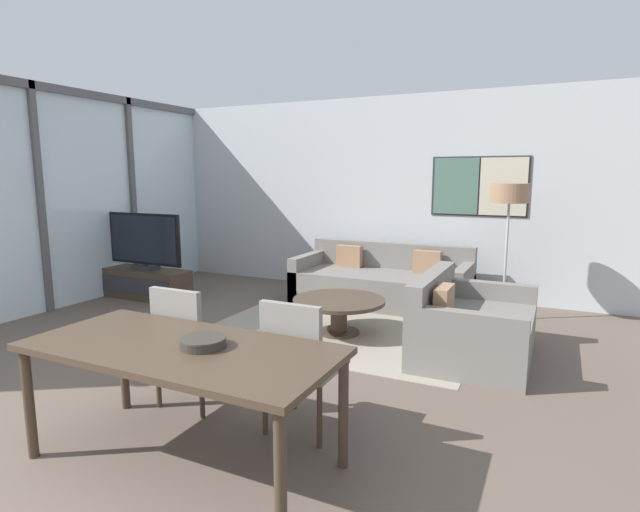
# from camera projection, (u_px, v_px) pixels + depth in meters

# --- Properties ---
(wall_back) EXTENTS (7.81, 0.09, 2.80)m
(wall_back) POSITION_uv_depth(u_px,v_px,m) (384.00, 196.00, 7.23)
(wall_back) COLOR silver
(wall_back) RESTS_ON ground_plane
(window_wall_left) EXTENTS (0.07, 5.87, 2.80)m
(window_wall_left) POSITION_uv_depth(u_px,v_px,m) (38.00, 189.00, 6.06)
(window_wall_left) COLOR silver
(window_wall_left) RESTS_ON ground_plane
(area_rug) EXTENTS (2.88, 1.85, 0.01)m
(area_rug) POSITION_uv_depth(u_px,v_px,m) (339.00, 333.00, 5.42)
(area_rug) COLOR gray
(area_rug) RESTS_ON ground_plane
(tv_console) EXTENTS (1.30, 0.43, 0.41)m
(tv_console) POSITION_uv_depth(u_px,v_px,m) (146.00, 283.00, 6.95)
(tv_console) COLOR #423326
(tv_console) RESTS_ON ground_plane
(television) EXTENTS (1.25, 0.20, 0.78)m
(television) POSITION_uv_depth(u_px,v_px,m) (144.00, 241.00, 6.86)
(television) COLOR #2D2D33
(television) RESTS_ON tv_console
(sofa_main) EXTENTS (2.29, 1.00, 0.77)m
(sofa_main) POSITION_uv_depth(u_px,v_px,m) (383.00, 283.00, 6.69)
(sofa_main) COLOR slate
(sofa_main) RESTS_ON ground_plane
(sofa_side) EXTENTS (1.00, 1.41, 0.77)m
(sofa_side) POSITION_uv_depth(u_px,v_px,m) (466.00, 329.00, 4.72)
(sofa_side) COLOR slate
(sofa_side) RESTS_ON ground_plane
(coffee_table) EXTENTS (1.00, 1.00, 0.38)m
(coffee_table) POSITION_uv_depth(u_px,v_px,m) (339.00, 307.00, 5.37)
(coffee_table) COLOR #423326
(coffee_table) RESTS_ON ground_plane
(dining_table) EXTENTS (1.86, 0.85, 0.73)m
(dining_table) POSITION_uv_depth(u_px,v_px,m) (181.00, 357.00, 2.89)
(dining_table) COLOR #423326
(dining_table) RESTS_ON ground_plane
(dining_chair_left) EXTENTS (0.46, 0.46, 0.91)m
(dining_chair_left) POSITION_uv_depth(u_px,v_px,m) (189.00, 338.00, 3.64)
(dining_chair_left) COLOR gray
(dining_chair_left) RESTS_ON ground_plane
(dining_chair_centre) EXTENTS (0.46, 0.46, 0.91)m
(dining_chair_centre) POSITION_uv_depth(u_px,v_px,m) (300.00, 358.00, 3.26)
(dining_chair_centre) COLOR gray
(dining_chair_centre) RESTS_ON ground_plane
(fruit_bowl) EXTENTS (0.27, 0.27, 0.06)m
(fruit_bowl) POSITION_uv_depth(u_px,v_px,m) (203.00, 341.00, 2.85)
(fruit_bowl) COLOR #332D28
(fruit_bowl) RESTS_ON dining_table
(floor_lamp) EXTENTS (0.42, 0.42, 1.61)m
(floor_lamp) POSITION_uv_depth(u_px,v_px,m) (509.00, 201.00, 5.70)
(floor_lamp) COLOR #2D2D33
(floor_lamp) RESTS_ON ground_plane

